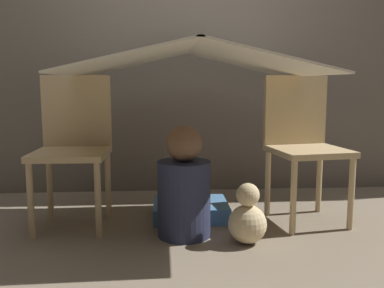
% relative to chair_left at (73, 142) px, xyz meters
% --- Properties ---
extents(ground_plane, '(8.80, 8.80, 0.00)m').
position_rel_chair_left_xyz_m(ground_plane, '(0.71, -0.18, -0.50)').
color(ground_plane, gray).
extents(wall_back, '(7.00, 0.05, 2.50)m').
position_rel_chair_left_xyz_m(wall_back, '(0.71, 0.80, 0.75)').
color(wall_back, '#6B6056').
rests_on(wall_back, ground_plane).
extents(chair_left, '(0.43, 0.43, 0.91)m').
position_rel_chair_left_xyz_m(chair_left, '(0.00, 0.00, 0.00)').
color(chair_left, '#D1B27F').
rests_on(chair_left, ground_plane).
extents(chair_right, '(0.48, 0.48, 0.91)m').
position_rel_chair_left_xyz_m(chair_right, '(1.41, -0.00, 0.00)').
color(chair_right, '#D1B27F').
rests_on(chair_right, ground_plane).
extents(sheet_canopy, '(1.43, 1.15, 0.17)m').
position_rel_chair_left_xyz_m(sheet_canopy, '(0.71, -0.08, 0.49)').
color(sheet_canopy, silver).
extents(person_front, '(0.30, 0.30, 0.63)m').
position_rel_chair_left_xyz_m(person_front, '(0.65, -0.26, -0.24)').
color(person_front, '#2D3351').
rests_on(person_front, ground_plane).
extents(floor_cushion, '(0.47, 0.38, 0.10)m').
position_rel_chair_left_xyz_m(floor_cushion, '(0.71, 0.07, -0.45)').
color(floor_cushion, '#4C7FB2').
rests_on(floor_cushion, ground_plane).
extents(plush_toy, '(0.21, 0.21, 0.33)m').
position_rel_chair_left_xyz_m(plush_toy, '(0.99, -0.40, -0.37)').
color(plush_toy, beige).
rests_on(plush_toy, ground_plane).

